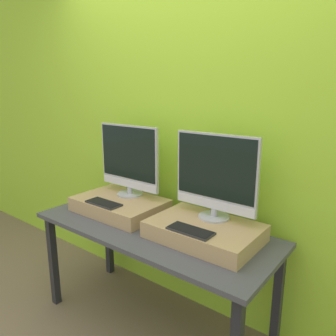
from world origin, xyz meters
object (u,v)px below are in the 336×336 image
(monitor_left, at_px, (129,159))
(keyboard_left, at_px, (104,203))
(keyboard_right, at_px, (190,231))
(monitor_right, at_px, (215,175))

(monitor_left, bearing_deg, keyboard_left, -90.00)
(keyboard_left, xyz_separation_m, keyboard_right, (0.71, 0.00, 0.00))
(monitor_left, relative_size, keyboard_left, 2.04)
(monitor_left, relative_size, keyboard_right, 2.04)
(monitor_left, xyz_separation_m, monitor_right, (0.71, 0.00, 0.00))
(monitor_left, height_order, keyboard_right, monitor_left)
(monitor_right, bearing_deg, keyboard_right, -90.00)
(keyboard_left, xyz_separation_m, monitor_right, (0.71, 0.25, 0.26))
(monitor_left, distance_m, keyboard_right, 0.80)
(keyboard_left, bearing_deg, keyboard_right, 0.00)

